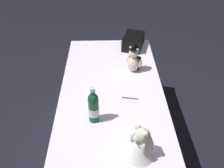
% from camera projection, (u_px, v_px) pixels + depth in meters
% --- Properties ---
extents(ground_plane, '(12.00, 12.00, 0.00)m').
position_uv_depth(ground_plane, '(112.00, 152.00, 2.50)').
color(ground_plane, black).
extents(reception_table, '(1.83, 0.84, 0.74)m').
position_uv_depth(reception_table, '(112.00, 126.00, 2.28)').
color(reception_table, white).
rests_on(reception_table, ground_plane).
extents(teddy_bear_groom, '(0.15, 0.14, 0.28)m').
position_uv_depth(teddy_bear_groom, '(134.00, 60.00, 2.26)').
color(teddy_bear_groom, beige).
rests_on(teddy_bear_groom, reception_table).
extents(teddy_bear_bride, '(0.22, 0.23, 0.24)m').
position_uv_depth(teddy_bear_bride, '(142.00, 143.00, 1.52)').
color(teddy_bear_bride, white).
rests_on(teddy_bear_bride, reception_table).
extents(champagne_bottle, '(0.08, 0.08, 0.29)m').
position_uv_depth(champagne_bottle, '(94.00, 107.00, 1.75)').
color(champagne_bottle, '#124E2A').
rests_on(champagne_bottle, reception_table).
extents(signing_pen, '(0.03, 0.13, 0.01)m').
position_uv_depth(signing_pen, '(130.00, 98.00, 2.00)').
color(signing_pen, maroon).
rests_on(signing_pen, reception_table).
extents(gift_case_black, '(0.33, 0.26, 0.13)m').
position_uv_depth(gift_case_black, '(133.00, 41.00, 2.63)').
color(gift_case_black, black).
rests_on(gift_case_black, reception_table).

